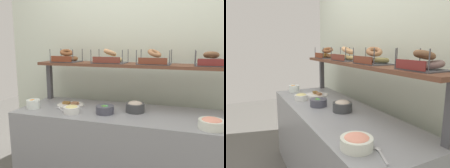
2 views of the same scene
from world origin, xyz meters
TOP-DOWN VIEW (x-y plane):
  - back_wall at (0.00, 0.55)m, footprint 3.24×0.06m
  - deli_counter at (0.00, 0.00)m, footprint 2.04×0.70m
  - shelf_riser_left at (-0.96, 0.27)m, footprint 0.05×0.05m
  - upper_shelf at (0.00, 0.27)m, footprint 2.00×0.32m
  - bowl_lox_spread at (0.74, -0.22)m, footprint 0.19×0.19m
  - bowl_egg_salad at (-0.45, -0.18)m, footprint 0.15×0.15m
  - bowl_veggie_mix at (-0.16, -0.10)m, footprint 0.17×0.17m
  - bowl_fruit_salad at (-0.89, -0.15)m, footprint 0.13×0.13m
  - bowl_tuna_salad at (0.09, 0.03)m, footprint 0.18×0.18m
  - serving_plate_white at (-0.58, 0.05)m, footprint 0.27×0.27m
  - serving_spoon_near_plate at (-0.62, -0.11)m, footprint 0.15×0.12m
  - bagel_basket_cinnamon_raisin at (-0.73, 0.25)m, footprint 0.28×0.25m
  - bagel_basket_plain at (-0.23, 0.26)m, footprint 0.34×0.24m
  - bagel_basket_everything at (0.22, 0.27)m, footprint 0.32×0.27m
  - bagel_basket_poppy at (0.74, 0.28)m, footprint 0.28×0.26m

SIDE VIEW (x-z plane):
  - deli_counter at x=0.00m, z-range 0.00..0.85m
  - serving_spoon_near_plate at x=-0.62m, z-range 0.85..0.86m
  - serving_plate_white at x=-0.58m, z-range 0.84..0.88m
  - bowl_egg_salad at x=-0.45m, z-range 0.85..0.93m
  - bowl_veggie_mix at x=-0.16m, z-range 0.85..0.93m
  - bowl_lox_spread at x=0.74m, z-range 0.85..0.94m
  - bowl_fruit_salad at x=-0.89m, z-range 0.85..0.94m
  - bowl_tuna_salad at x=0.09m, z-range 0.85..0.95m
  - shelf_riser_left at x=-0.96m, z-range 0.85..1.25m
  - back_wall at x=0.00m, z-range 0.00..2.40m
  - upper_shelf at x=0.00m, z-range 1.25..1.28m
  - bagel_basket_cinnamon_raisin at x=-0.73m, z-range 1.26..1.40m
  - bagel_basket_plain at x=-0.23m, z-range 1.25..1.40m
  - bagel_basket_everything at x=0.22m, z-range 1.25..1.41m
  - bagel_basket_poppy at x=0.74m, z-range 1.26..1.40m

